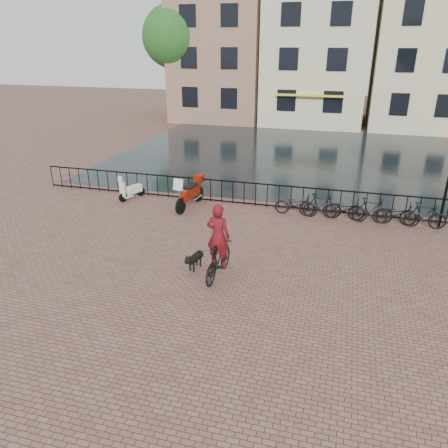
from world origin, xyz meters
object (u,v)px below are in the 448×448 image
(dog, at_px, (195,260))
(cyclist, at_px, (218,246))
(motorcycle, at_px, (190,190))
(scooter, at_px, (131,186))

(dog, bearing_deg, cyclist, -6.72)
(motorcycle, distance_m, scooter, 2.87)
(cyclist, distance_m, dog, 1.15)
(cyclist, xyz_separation_m, dog, (-0.84, 0.30, -0.73))
(cyclist, bearing_deg, dog, -13.76)
(scooter, bearing_deg, dog, -24.45)
(motorcycle, xyz_separation_m, scooter, (-2.85, 0.31, -0.17))
(dog, xyz_separation_m, motorcycle, (-1.96, 5.02, 0.47))
(dog, bearing_deg, scooter, 145.03)
(scooter, bearing_deg, cyclist, -21.43)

